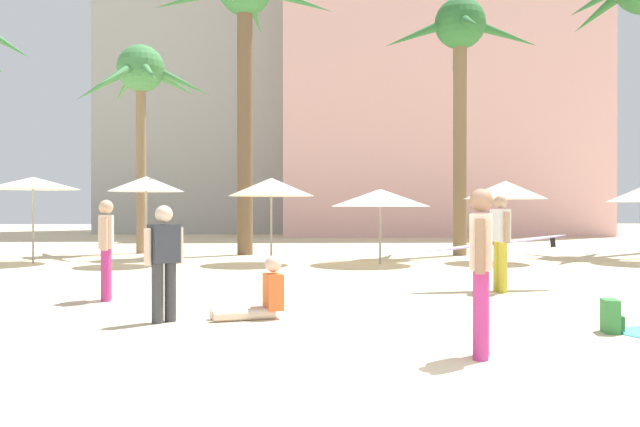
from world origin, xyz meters
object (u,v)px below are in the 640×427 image
(cafe_umbrella_0, at_px, (380,198))
(backpack, at_px, (611,317))
(person_near_right, at_px, (106,245))
(person_mid_left, at_px, (164,258))
(cafe_umbrella_3, at_px, (505,190))
(person_mid_center, at_px, (260,297))
(cafe_umbrella_5, at_px, (271,187))
(person_far_right, at_px, (481,265))
(cafe_umbrella_1, at_px, (33,183))
(palm_tree_right, at_px, (460,49))
(person_far_left, at_px, (498,241))
(cafe_umbrella_2, at_px, (146,184))
(palm_tree_center, at_px, (141,82))
(palm_tree_far_left, at_px, (245,23))

(cafe_umbrella_0, relative_size, backpack, 6.66)
(person_near_right, height_order, person_mid_left, person_near_right)
(cafe_umbrella_3, bearing_deg, person_mid_center, -125.60)
(cafe_umbrella_5, bearing_deg, person_far_right, -77.31)
(cafe_umbrella_1, bearing_deg, cafe_umbrella_3, -1.18)
(palm_tree_right, height_order, cafe_umbrella_3, palm_tree_right)
(person_near_right, bearing_deg, person_far_left, -3.43)
(palm_tree_right, distance_m, cafe_umbrella_0, 6.78)
(person_far_left, bearing_deg, backpack, 81.26)
(cafe_umbrella_5, relative_size, person_far_right, 1.37)
(cafe_umbrella_1, relative_size, cafe_umbrella_2, 1.05)
(backpack, bearing_deg, palm_tree_center, 134.89)
(person_far_left, height_order, person_far_right, person_far_left)
(palm_tree_right, xyz_separation_m, cafe_umbrella_5, (-6.19, -3.10, -4.71))
(person_near_right, bearing_deg, cafe_umbrella_0, 40.09)
(backpack, relative_size, person_far_left, 0.14)
(person_mid_left, bearing_deg, person_near_right, 170.77)
(palm_tree_right, relative_size, person_near_right, 5.02)
(palm_tree_center, xyz_separation_m, palm_tree_right, (10.88, -1.40, 0.89))
(palm_tree_center, bearing_deg, person_mid_left, -75.59)
(palm_tree_far_left, bearing_deg, cafe_umbrella_3, -24.16)
(palm_tree_far_left, distance_m, person_near_right, 12.90)
(cafe_umbrella_5, relative_size, person_mid_center, 2.30)
(palm_tree_right, bearing_deg, person_far_right, -103.80)
(person_far_right, xyz_separation_m, person_mid_left, (-3.74, 2.26, -0.10))
(palm_tree_right, xyz_separation_m, person_mid_left, (-7.34, -12.38, -6.00))
(cafe_umbrella_2, bearing_deg, person_mid_left, -75.72)
(cafe_umbrella_3, relative_size, person_mid_left, 1.47)
(cafe_umbrella_3, distance_m, person_far_left, 6.88)
(cafe_umbrella_3, bearing_deg, palm_tree_far_left, 155.84)
(palm_tree_right, height_order, person_near_right, palm_tree_right)
(cafe_umbrella_0, relative_size, person_near_right, 1.63)
(palm_tree_far_left, xyz_separation_m, palm_tree_center, (-3.67, 0.84, -1.83))
(cafe_umbrella_5, height_order, person_mid_left, cafe_umbrella_5)
(cafe_umbrella_1, distance_m, person_far_left, 13.19)
(palm_tree_right, relative_size, cafe_umbrella_1, 3.33)
(palm_tree_far_left, height_order, cafe_umbrella_5, palm_tree_far_left)
(cafe_umbrella_2, distance_m, cafe_umbrella_3, 10.19)
(cafe_umbrella_0, bearing_deg, cafe_umbrella_3, 6.11)
(palm_tree_right, bearing_deg, backpack, -96.65)
(palm_tree_right, xyz_separation_m, cafe_umbrella_2, (-9.62, -3.40, -4.64))
(cafe_umbrella_1, relative_size, person_far_left, 0.85)
(cafe_umbrella_0, distance_m, person_far_right, 11.37)
(cafe_umbrella_5, bearing_deg, person_mid_center, -88.98)
(palm_tree_center, distance_m, cafe_umbrella_5, 7.54)
(cafe_umbrella_3, relative_size, backpack, 5.65)
(cafe_umbrella_2, height_order, cafe_umbrella_3, cafe_umbrella_2)
(person_far_right, bearing_deg, cafe_umbrella_1, -33.24)
(backpack, bearing_deg, palm_tree_right, 95.95)
(cafe_umbrella_3, height_order, person_near_right, cafe_umbrella_3)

